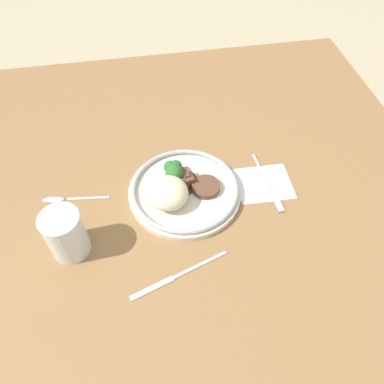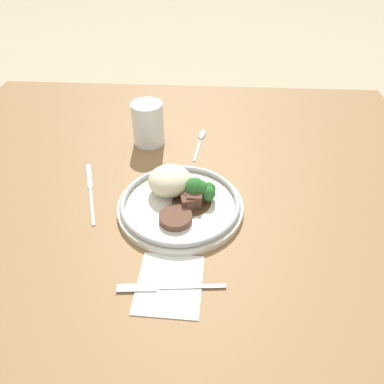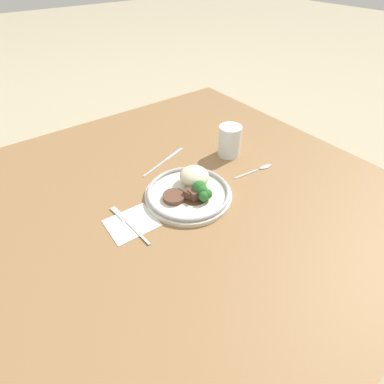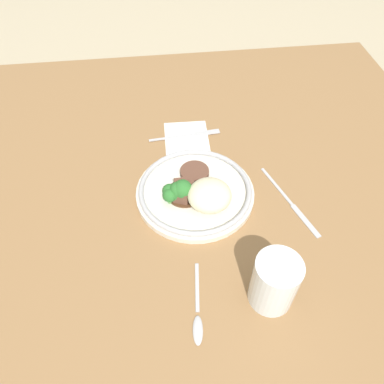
% 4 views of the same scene
% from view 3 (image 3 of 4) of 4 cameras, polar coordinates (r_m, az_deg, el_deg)
% --- Properties ---
extents(ground_plane, '(8.00, 8.00, 0.00)m').
position_cam_3_polar(ground_plane, '(0.97, -1.56, -1.78)').
color(ground_plane, tan).
extents(dining_table, '(1.26, 1.28, 0.04)m').
position_cam_3_polar(dining_table, '(0.96, -1.58, -0.93)').
color(dining_table, olive).
rests_on(dining_table, ground).
extents(napkin, '(0.14, 0.12, 0.00)m').
position_cam_3_polar(napkin, '(0.86, -11.41, -5.83)').
color(napkin, white).
rests_on(napkin, dining_table).
extents(plate, '(0.27, 0.27, 0.07)m').
position_cam_3_polar(plate, '(0.92, -0.23, 0.38)').
color(plate, silver).
rests_on(plate, dining_table).
extents(juice_glass, '(0.08, 0.08, 0.11)m').
position_cam_3_polar(juice_glass, '(1.10, 7.14, 9.42)').
color(juice_glass, yellow).
rests_on(juice_glass, dining_table).
extents(fork, '(0.03, 0.19, 0.00)m').
position_cam_3_polar(fork, '(0.87, -12.44, -5.42)').
color(fork, '#B7B7BC').
rests_on(fork, napkin).
extents(knife, '(0.21, 0.08, 0.00)m').
position_cam_3_polar(knife, '(1.09, -5.08, 6.03)').
color(knife, '#B7B7BC').
rests_on(knife, dining_table).
extents(spoon, '(0.16, 0.03, 0.01)m').
position_cam_3_polar(spoon, '(1.07, 12.97, 4.40)').
color(spoon, '#B7B7BC').
rests_on(spoon, dining_table).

